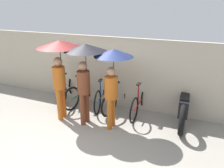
{
  "coord_description": "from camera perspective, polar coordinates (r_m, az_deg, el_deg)",
  "views": [
    {
      "loc": [
        2.64,
        -3.49,
        2.96
      ],
      "look_at": [
        0.59,
        1.37,
        1.0
      ],
      "focal_mm": 35.0,
      "sensor_mm": 36.0,
      "label": 1
    }
  ],
  "objects": [
    {
      "name": "ground_plane",
      "position": [
        5.28,
        -12.12,
        -14.24
      ],
      "size": [
        30.0,
        30.0,
        0.0
      ],
      "primitive_type": "plane",
      "color": "gray"
    },
    {
      "name": "back_wall",
      "position": [
        6.6,
        -1.74,
        3.43
      ],
      "size": [
        11.56,
        0.12,
        2.07
      ],
      "color": "#B2A893",
      "rests_on": "ground"
    },
    {
      "name": "parked_bicycle_0",
      "position": [
        7.13,
        -11.48,
        -1.19
      ],
      "size": [
        0.57,
        1.72,
        1.08
      ],
      "rotation": [
        0.0,
        0.0,
        1.81
      ],
      "color": "black",
      "rests_on": "ground"
    },
    {
      "name": "parked_bicycle_1",
      "position": [
        6.81,
        -7.41,
        -2.11
      ],
      "size": [
        0.5,
        1.79,
        0.99
      ],
      "rotation": [
        0.0,
        0.0,
        1.4
      ],
      "color": "black",
      "rests_on": "ground"
    },
    {
      "name": "parked_bicycle_2",
      "position": [
        6.62,
        -2.59,
        -2.69
      ],
      "size": [
        0.52,
        1.74,
        0.97
      ],
      "rotation": [
        0.0,
        0.0,
        1.77
      ],
      "color": "black",
      "rests_on": "ground"
    },
    {
      "name": "parked_bicycle_3",
      "position": [
        6.4,
        2.26,
        -3.58
      ],
      "size": [
        0.6,
        1.76,
        0.99
      ],
      "rotation": [
        0.0,
        0.0,
        1.33
      ],
      "color": "black",
      "rests_on": "ground"
    },
    {
      "name": "parked_bicycle_4",
      "position": [
        6.18,
        7.27,
        -4.54
      ],
      "size": [
        0.44,
        1.76,
        1.03
      ],
      "rotation": [
        0.0,
        0.0,
        1.57
      ],
      "color": "black",
      "rests_on": "ground"
    },
    {
      "name": "pedestrian_leading",
      "position": [
        5.7,
        -13.54,
        7.16
      ],
      "size": [
        1.16,
        1.16,
        2.1
      ],
      "rotation": [
        0.0,
        0.0,
        0.01
      ],
      "color": "#B25619",
      "rests_on": "ground"
    },
    {
      "name": "pedestrian_center",
      "position": [
        5.33,
        -7.12,
        5.78
      ],
      "size": [
        1.03,
        1.03,
        2.06
      ],
      "rotation": [
        0.0,
        0.0,
        -0.12
      ],
      "color": "brown",
      "rests_on": "ground"
    },
    {
      "name": "pedestrian_trailing",
      "position": [
        5.11,
        0.18,
        4.11
      ],
      "size": [
        0.93,
        0.93,
        1.98
      ],
      "rotation": [
        0.0,
        0.0,
        -0.03
      ],
      "color": "#B25619",
      "rests_on": "ground"
    },
    {
      "name": "motorcycle",
      "position": [
        6.05,
        18.22,
        -5.59
      ],
      "size": [
        0.58,
        2.15,
        0.94
      ],
      "rotation": [
        0.0,
        0.0,
        1.62
      ],
      "color": "black",
      "rests_on": "ground"
    }
  ]
}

